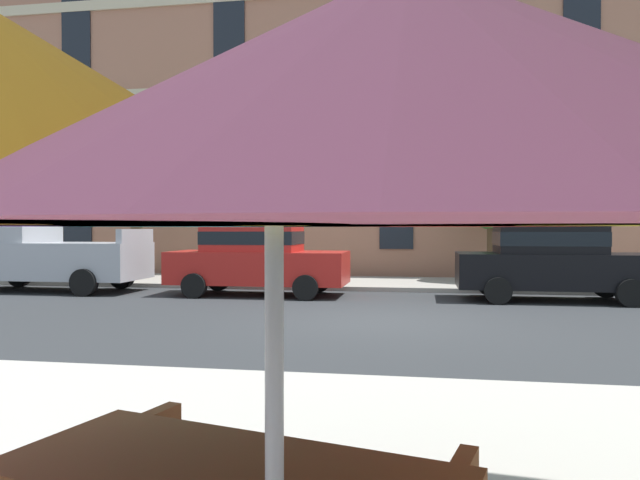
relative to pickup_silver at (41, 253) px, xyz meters
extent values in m
plane|color=#2D3033|center=(9.21, -3.70, -1.03)|extent=(120.00, 120.00, 0.00)
cube|color=#9E998E|center=(9.21, 3.10, -0.97)|extent=(56.00, 3.60, 0.12)
cube|color=#A87056|center=(9.21, 11.30, 5.37)|extent=(39.87, 12.00, 12.80)
cube|color=beige|center=(9.21, 5.26, 2.17)|extent=(39.08, 0.08, 0.36)
cube|color=beige|center=(9.21, 5.26, 5.37)|extent=(39.08, 0.08, 0.36)
cube|color=black|center=(-2.18, 5.27, 5.77)|extent=(1.10, 0.06, 11.60)
cube|color=black|center=(3.52, 5.27, 5.77)|extent=(1.10, 0.06, 11.60)
cube|color=black|center=(9.21, 5.27, 5.77)|extent=(1.10, 0.06, 11.60)
cube|color=black|center=(14.91, 5.27, 5.77)|extent=(1.10, 0.06, 11.60)
cube|color=#A8AAB2|center=(0.24, 0.00, -0.21)|extent=(5.10, 1.90, 0.96)
cube|color=#A8AAB2|center=(-0.86, 0.00, 0.72)|extent=(1.90, 1.75, 0.90)
cube|color=#A8AAB2|center=(2.71, 0.00, 0.45)|extent=(0.16, 1.75, 0.36)
cylinder|color=black|center=(1.82, 0.95, -0.69)|extent=(0.68, 0.22, 0.68)
cylinder|color=black|center=(1.82, -0.95, -0.69)|extent=(0.68, 0.22, 0.68)
cylinder|color=black|center=(-1.34, 0.95, -0.69)|extent=(0.68, 0.22, 0.68)
cube|color=#B21E19|center=(6.02, 0.00, -0.33)|extent=(4.40, 1.76, 0.80)
cube|color=#B21E19|center=(5.87, 0.00, 0.41)|extent=(2.30, 1.55, 0.68)
cube|color=black|center=(5.87, 0.00, 0.41)|extent=(2.32, 1.57, 0.32)
cylinder|color=black|center=(7.38, 0.88, -0.73)|extent=(0.60, 0.22, 0.60)
cylinder|color=black|center=(7.38, -0.88, -0.73)|extent=(0.60, 0.22, 0.60)
cylinder|color=black|center=(4.65, 0.88, -0.73)|extent=(0.60, 0.22, 0.60)
cylinder|color=black|center=(4.65, -0.88, -0.73)|extent=(0.60, 0.22, 0.60)
cube|color=black|center=(13.06, 0.00, -0.33)|extent=(4.40, 1.76, 0.80)
cube|color=black|center=(12.91, 0.00, 0.41)|extent=(2.30, 1.55, 0.68)
cube|color=black|center=(12.91, 0.00, 0.41)|extent=(2.32, 1.57, 0.32)
cylinder|color=black|center=(14.43, 0.88, -0.73)|extent=(0.60, 0.22, 0.60)
cylinder|color=black|center=(14.43, -0.88, -0.73)|extent=(0.60, 0.22, 0.60)
cylinder|color=black|center=(11.70, 0.88, -0.73)|extent=(0.60, 0.22, 0.60)
cylinder|color=black|center=(11.70, -0.88, -0.73)|extent=(0.60, 0.22, 0.60)
cylinder|color=brown|center=(1.31, 2.83, 0.18)|extent=(0.34, 0.34, 2.42)
sphere|color=#236023|center=(1.37, 2.64, 2.15)|extent=(1.99, 1.99, 1.99)
sphere|color=#236023|center=(1.42, 2.65, 2.15)|extent=(2.22, 2.22, 2.22)
cylinder|color=#4C3823|center=(12.08, 3.69, -0.10)|extent=(0.30, 0.30, 1.85)
sphere|color=#2D702D|center=(12.36, 3.42, 1.42)|extent=(1.65, 1.65, 1.65)
sphere|color=#2D702D|center=(12.35, 3.96, 1.70)|extent=(2.13, 2.13, 2.13)
sphere|color=#2D702D|center=(12.14, 3.84, 1.61)|extent=(2.02, 2.02, 2.02)
cylinder|color=silver|center=(9.59, -12.70, 0.04)|extent=(0.06, 0.06, 2.14)
cone|color=yellow|center=(10.45, -12.70, 0.88)|extent=(1.52, 1.52, 0.45)
cone|color=red|center=(10.02, -11.95, 0.88)|extent=(1.52, 1.52, 0.45)
cone|color=#199EB2|center=(9.15, -11.95, 0.88)|extent=(1.52, 1.52, 0.45)
cone|color=#662D9E|center=(8.72, -12.70, 0.88)|extent=(1.52, 1.52, 0.45)
cone|color=#E5668C|center=(10.02, -13.45, 0.88)|extent=(1.52, 1.52, 0.45)
cone|color=yellow|center=(9.59, -12.70, 0.92)|extent=(1.45, 1.45, 0.53)
cube|color=brown|center=(9.32, -12.36, -0.29)|extent=(1.94, 1.22, 0.06)
camera|label=1|loc=(10.04, -14.52, 0.65)|focal=33.66mm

